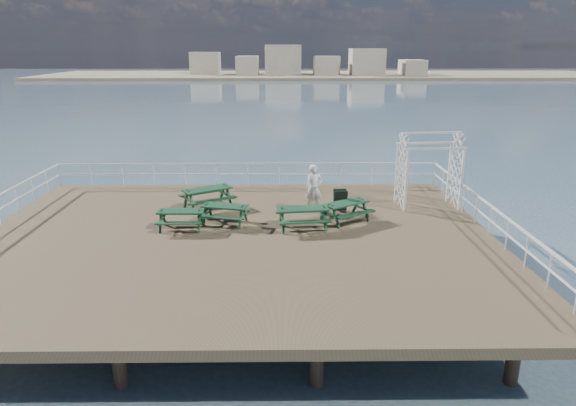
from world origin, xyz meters
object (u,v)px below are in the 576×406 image
at_px(person, 314,188).
at_px(trellis_arbor, 429,174).
at_px(picnic_table_b, 181,216).
at_px(picnic_table_a, 207,194).
at_px(picnic_table_e, 303,214).
at_px(picnic_table_c, 346,207).
at_px(picnic_table_d, 225,210).

bearing_deg(person, trellis_arbor, -6.61).
height_order(picnic_table_b, person, person).
relative_size(picnic_table_a, picnic_table_b, 1.50).
bearing_deg(picnic_table_e, picnic_table_c, 18.67).
bearing_deg(picnic_table_c, picnic_table_b, 154.14).
distance_m(picnic_table_d, picnic_table_e, 2.92).
bearing_deg(person, picnic_table_c, -61.67).
distance_m(picnic_table_c, picnic_table_d, 4.53).
height_order(picnic_table_b, picnic_table_e, picnic_table_e).
bearing_deg(picnic_table_a, picnic_table_d, -96.93).
bearing_deg(picnic_table_c, trellis_arbor, -5.10).
bearing_deg(picnic_table_e, trellis_arbor, 20.49).
bearing_deg(picnic_table_a, picnic_table_c, -49.52).
xyz_separation_m(picnic_table_a, person, (4.29, -0.54, 0.35)).
distance_m(picnic_table_c, person, 1.71).
height_order(picnic_table_a, person, person).
distance_m(picnic_table_b, trellis_arbor, 10.02).
relative_size(picnic_table_a, trellis_arbor, 0.80).
relative_size(picnic_table_e, person, 1.04).
xyz_separation_m(trellis_arbor, person, (-4.71, -0.71, -0.41)).
xyz_separation_m(picnic_table_d, trellis_arbor, (8.09, 2.15, 0.85)).
bearing_deg(picnic_table_d, picnic_table_a, 128.15).
relative_size(picnic_table_c, person, 1.16).
bearing_deg(trellis_arbor, picnic_table_d, -170.27).
bearing_deg(picnic_table_d, trellis_arbor, 28.20).
height_order(picnic_table_b, picnic_table_c, picnic_table_c).
bearing_deg(picnic_table_d, person, 36.34).
xyz_separation_m(picnic_table_b, picnic_table_d, (1.52, 0.56, 0.01)).
bearing_deg(picnic_table_c, person, 100.21).
xyz_separation_m(picnic_table_d, person, (3.38, 1.43, 0.44)).
distance_m(picnic_table_a, picnic_table_e, 4.55).
bearing_deg(picnic_table_d, picnic_table_e, 2.25).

